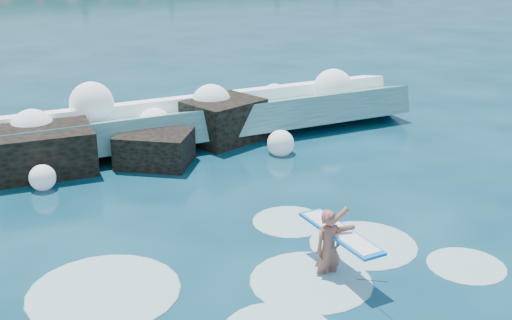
% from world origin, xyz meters
% --- Properties ---
extents(ground, '(200.00, 200.00, 0.00)m').
position_xyz_m(ground, '(0.00, 0.00, 0.00)').
color(ground, '#072A38').
rests_on(ground, ground).
extents(breaking_wave, '(19.29, 2.95, 1.66)m').
position_xyz_m(breaking_wave, '(-0.00, 7.88, 0.58)').
color(breaking_wave, teal).
rests_on(breaking_wave, ground).
extents(rock_cluster, '(8.49, 3.67, 1.59)m').
position_xyz_m(rock_cluster, '(-0.24, 6.75, 0.50)').
color(rock_cluster, black).
rests_on(rock_cluster, ground).
extents(surfer_with_board, '(0.89, 2.86, 1.67)m').
position_xyz_m(surfer_with_board, '(1.37, -1.69, 0.62)').
color(surfer_with_board, '#985446').
rests_on(surfer_with_board, ground).
extents(wave_spray, '(15.15, 4.21, 2.19)m').
position_xyz_m(wave_spray, '(0.23, 7.64, 1.06)').
color(wave_spray, white).
rests_on(wave_spray, ground).
extents(surf_foam, '(9.22, 5.71, 0.15)m').
position_xyz_m(surf_foam, '(-0.02, -1.10, 0.00)').
color(surf_foam, silver).
rests_on(surf_foam, ground).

